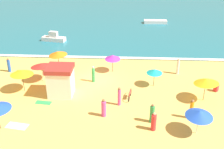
# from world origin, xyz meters

# --- Properties ---
(ground_plane) EXTENTS (60.00, 60.00, 0.00)m
(ground_plane) POSITION_xyz_m (0.00, 0.00, 0.00)
(ground_plane) COLOR #EDBC60
(ocean_water) EXTENTS (60.00, 44.00, 0.10)m
(ocean_water) POSITION_xyz_m (0.00, 28.00, 0.05)
(ocean_water) COLOR teal
(ocean_water) RESTS_ON ground_plane
(wave_breaker_foam) EXTENTS (57.00, 0.70, 0.01)m
(wave_breaker_foam) POSITION_xyz_m (0.00, 6.30, 0.10)
(wave_breaker_foam) COLOR white
(wave_breaker_foam) RESTS_ON ocean_water
(lifeguard_cabana) EXTENTS (2.44, 2.30, 2.93)m
(lifeguard_cabana) POSITION_xyz_m (-2.80, -3.14, 1.49)
(lifeguard_cabana) COLOR white
(lifeguard_cabana) RESTS_ON ground_plane
(beach_umbrella_0) EXTENTS (1.80, 1.83, 2.07)m
(beach_umbrella_0) POSITION_xyz_m (1.82, 2.34, 1.76)
(beach_umbrella_0) COLOR #4C3823
(beach_umbrella_0) RESTS_ON ground_plane
(beach_umbrella_1) EXTENTS (3.20, 3.21, 2.06)m
(beach_umbrella_1) POSITION_xyz_m (-5.44, -0.33, 1.79)
(beach_umbrella_1) COLOR silver
(beach_umbrella_1) RESTS_ON ground_plane
(beach_umbrella_3) EXTENTS (1.81, 1.83, 1.90)m
(beach_umbrella_3) POSITION_xyz_m (6.19, -0.89, 1.64)
(beach_umbrella_3) COLOR #4C3823
(beach_umbrella_3) RESTS_ON ground_plane
(beach_umbrella_4) EXTENTS (2.07, 2.10, 2.11)m
(beach_umbrella_4) POSITION_xyz_m (8.82, -8.49, 1.78)
(beach_umbrella_4) COLOR silver
(beach_umbrella_4) RESTS_ON ground_plane
(beach_umbrella_5) EXTENTS (3.10, 3.10, 2.20)m
(beach_umbrella_5) POSITION_xyz_m (-6.67, -2.62, 1.97)
(beach_umbrella_5) COLOR #4C3823
(beach_umbrella_5) RESTS_ON ground_plane
(beach_umbrella_6) EXTENTS (2.97, 2.97, 2.29)m
(beach_umbrella_6) POSITION_xyz_m (-4.41, 2.60, 1.99)
(beach_umbrella_6) COLOR #4C3823
(beach_umbrella_6) RESTS_ON ground_plane
(beach_umbrella_7) EXTENTS (3.02, 3.01, 2.35)m
(beach_umbrella_7) POSITION_xyz_m (10.56, -3.51, 2.00)
(beach_umbrella_7) COLOR #4C3823
(beach_umbrella_7) RESTS_ON ground_plane
(parked_bicycle) EXTENTS (0.34, 1.81, 0.76)m
(parked_bicycle) POSITION_xyz_m (3.75, -3.49, 0.38)
(parked_bicycle) COLOR black
(parked_bicycle) RESTS_ON ground_plane
(beachgoer_0) EXTENTS (0.46, 0.46, 1.59)m
(beachgoer_0) POSITION_xyz_m (5.55, -8.24, 0.73)
(beachgoer_0) COLOR red
(beachgoer_0) RESTS_ON ground_plane
(beachgoer_1) EXTENTS (0.53, 0.53, 0.96)m
(beachgoer_1) POSITION_xyz_m (12.23, -1.70, 0.42)
(beachgoer_1) COLOR red
(beachgoer_1) RESTS_ON ground_plane
(beachgoer_2) EXTENTS (0.45, 0.45, 1.76)m
(beachgoer_2) POSITION_xyz_m (-0.06, -0.29, 0.83)
(beachgoer_2) COLOR green
(beachgoer_2) RESTS_ON ground_plane
(beachgoer_3) EXTENTS (0.42, 0.42, 1.77)m
(beachgoer_3) POSITION_xyz_m (8.77, -6.49, 0.85)
(beachgoer_3) COLOR orange
(beachgoer_3) RESTS_ON ground_plane
(beachgoer_4) EXTENTS (0.43, 0.43, 1.82)m
(beachgoer_4) POSITION_xyz_m (9.09, 2.13, 0.88)
(beachgoer_4) COLOR white
(beachgoer_4) RESTS_ON ground_plane
(beachgoer_5) EXTENTS (0.48, 0.48, 1.70)m
(beachgoer_5) POSITION_xyz_m (5.51, -7.21, 0.78)
(beachgoer_5) COLOR green
(beachgoer_5) RESTS_ON ground_plane
(beachgoer_7) EXTENTS (0.54, 0.54, 1.65)m
(beachgoer_7) POSITION_xyz_m (1.55, -6.57, 0.76)
(beachgoer_7) COLOR #D84CA5
(beachgoer_7) RESTS_ON ground_plane
(beachgoer_8) EXTENTS (0.41, 0.41, 1.78)m
(beachgoer_8) POSITION_xyz_m (2.79, -4.75, 0.87)
(beachgoer_8) COLOR #D84CA5
(beachgoer_8) RESTS_ON ground_plane
(beachgoer_9) EXTENTS (0.36, 0.36, 1.63)m
(beachgoer_9) POSITION_xyz_m (-9.89, 1.67, 0.77)
(beachgoer_9) COLOR blue
(beachgoer_9) RESTS_ON ground_plane
(beach_towel_0) EXTENTS (1.55, 0.80, 0.01)m
(beach_towel_0) POSITION_xyz_m (-4.16, -4.77, 0.01)
(beach_towel_0) COLOR green
(beach_towel_0) RESTS_ON ground_plane
(beach_towel_1) EXTENTS (1.86, 1.11, 0.01)m
(beach_towel_1) POSITION_xyz_m (-5.25, -8.36, 0.01)
(beach_towel_1) COLOR white
(beach_towel_1) RESTS_ON ground_plane
(beach_towel_2) EXTENTS (1.37, 0.94, 0.01)m
(beach_towel_2) POSITION_xyz_m (-8.62, 1.68, 0.01)
(beach_towel_2) COLOR orange
(beach_towel_2) RESTS_ON ground_plane
(small_boat_0) EXTENTS (4.12, 1.40, 0.56)m
(small_boat_0) POSITION_xyz_m (8.56, 23.40, 0.38)
(small_boat_0) COLOR white
(small_boat_0) RESTS_ON ocean_water
(small_boat_1) EXTENTS (3.64, 1.78, 1.47)m
(small_boat_1) POSITION_xyz_m (-7.48, 12.37, 0.57)
(small_boat_1) COLOR white
(small_boat_1) RESTS_ON ocean_water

